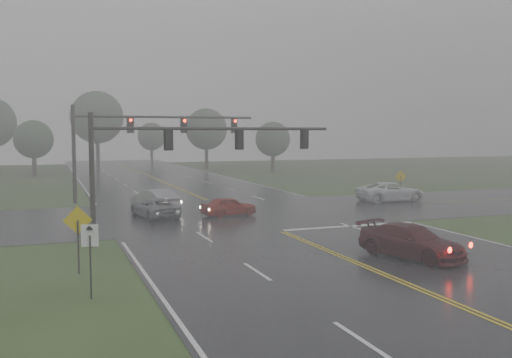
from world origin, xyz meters
name	(u,v)px	position (x,y,z in m)	size (l,w,h in m)	color
ground	(450,302)	(0.00, 0.00, 0.00)	(180.00, 180.00, 0.00)	#2E421C
main_road	(247,217)	(0.00, 20.00, 0.00)	(18.00, 160.00, 0.02)	black
cross_street	(237,213)	(0.00, 22.00, 0.00)	(120.00, 14.00, 0.02)	black
stop_bar	(350,227)	(4.50, 14.40, 0.00)	(8.50, 0.50, 0.01)	silver
sedan_maroon	(411,258)	(2.79, 6.01, 0.00)	(2.04, 5.01, 1.45)	#3C0B10
sedan_red	(229,216)	(-0.94, 20.91, 0.00)	(1.51, 3.74, 1.28)	maroon
sedan_silver	(155,211)	(-5.10, 25.23, 0.00)	(1.63, 4.66, 1.54)	#97989E
car_grey	(155,217)	(-5.69, 22.01, 0.00)	(2.08, 4.51, 1.25)	slate
pickup_white	(391,201)	(13.73, 24.07, 0.00)	(2.55, 5.54, 1.54)	white
signal_gantry_near	(173,151)	(-6.24, 13.48, 4.60)	(12.68, 0.28, 6.51)	black
signal_gantry_far	(134,134)	(-5.57, 31.60, 5.45)	(14.79, 0.39, 7.71)	black
sign_diamond_west	(78,228)	(-11.17, 8.13, 1.82)	(1.12, 0.10, 2.69)	black
sign_arrow_white	(90,247)	(-10.97, 4.51, 1.75)	(0.55, 0.15, 2.51)	black
sign_diamond_east	(401,180)	(15.05, 24.69, 1.65)	(1.02, 0.17, 2.45)	black
tree_nw_a	(34,139)	(-13.64, 62.02, 4.65)	(4.83, 4.83, 7.09)	#342B22
tree_ne_a	(206,129)	(10.51, 68.25, 6.03)	(6.24, 6.24, 9.16)	#342B22
tree_n_mid	(97,117)	(-4.64, 76.78, 7.86)	(8.13, 8.13, 11.95)	#342B22
tree_e_near	(273,139)	(16.97, 57.56, 4.60)	(4.78, 4.78, 7.01)	#342B22
tree_n_far	(152,137)	(5.54, 86.95, 4.80)	(4.97, 4.97, 7.30)	#342B22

